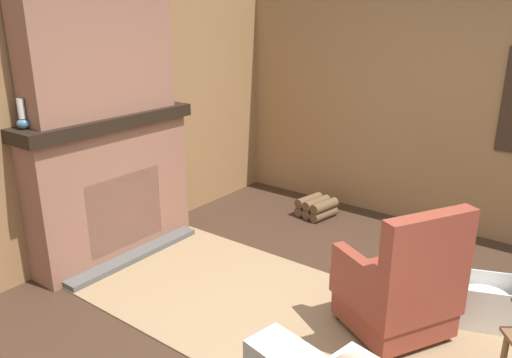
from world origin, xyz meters
TOP-DOWN VIEW (x-y plane):
  - ground_plane at (0.00, 0.00)m, footprint 14.00×14.00m
  - wood_panel_wall_left at (-2.45, 0.00)m, footprint 0.06×5.44m
  - wood_panel_wall_back at (0.03, 2.45)m, footprint 5.44×0.09m
  - fireplace_hearth at (-2.24, 0.00)m, footprint 0.55×1.67m
  - chimney_breast at (-2.25, 0.00)m, footprint 0.30×1.38m
  - area_rug at (-0.28, 0.05)m, footprint 3.79×1.53m
  - armchair at (0.36, 0.36)m, footprint 0.89×0.90m
  - firewood_stack at (-1.19, 1.89)m, footprint 0.40×0.41m
  - laundry_basket at (0.80, 0.88)m, footprint 0.59×0.50m
  - oil_lamp_vase at (-2.28, -0.72)m, footprint 0.10×0.10m
  - storage_case at (-2.28, 0.47)m, footprint 0.15×0.25m
  - decorative_plate_on_mantel at (-2.30, 0.04)m, footprint 0.06×0.23m

SIDE VIEW (x-z plane):
  - ground_plane at x=0.00m, z-range 0.00..0.00m
  - area_rug at x=-0.28m, z-range 0.00..0.01m
  - firewood_stack at x=-1.19m, z-range 0.00..0.21m
  - laundry_basket at x=0.80m, z-range 0.00..0.34m
  - armchair at x=0.36m, z-range -0.14..0.86m
  - fireplace_hearth at x=-2.24m, z-range -0.01..1.32m
  - wood_panel_wall_left at x=-2.45m, z-range 0.00..2.49m
  - wood_panel_wall_back at x=0.03m, z-range 0.01..2.50m
  - storage_case at x=-2.28m, z-range 1.32..1.46m
  - oil_lamp_vase at x=-2.28m, z-range 1.29..1.52m
  - decorative_plate_on_mantel at x=-2.30m, z-range 1.32..1.55m
  - chimney_breast at x=-2.25m, z-range 1.32..2.47m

